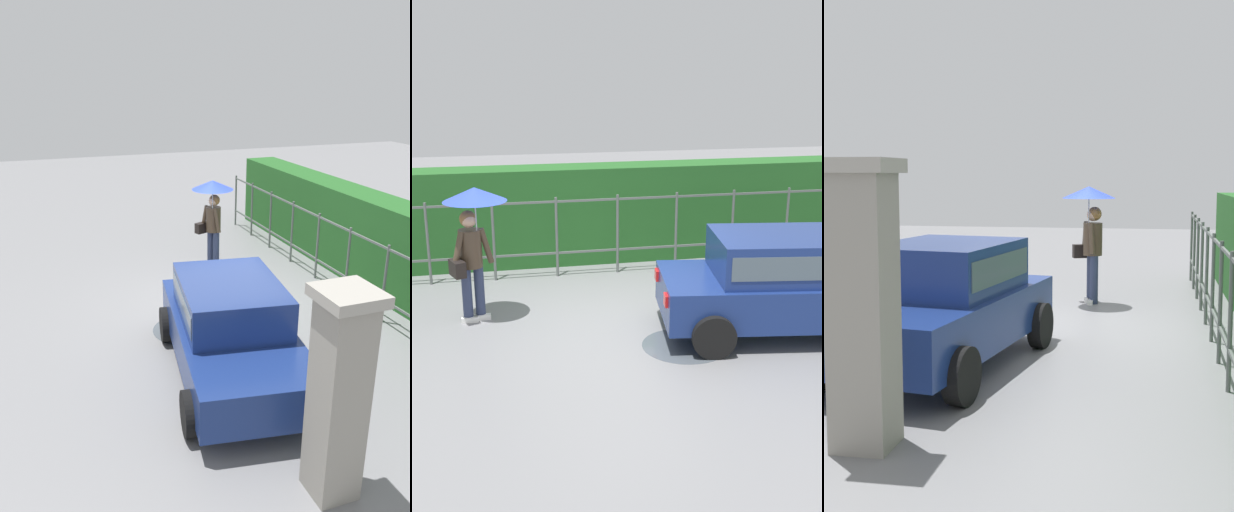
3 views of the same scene
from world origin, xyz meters
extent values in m
plane|color=slate|center=(0.00, 0.00, 0.00)|extent=(40.00, 40.00, 0.00)
cube|color=navy|center=(2.34, -0.76, 0.58)|extent=(3.91, 2.20, 0.60)
cube|color=navy|center=(2.20, -0.73, 1.18)|extent=(2.10, 1.72, 0.60)
cube|color=#4C5B66|center=(2.20, -0.73, 1.20)|extent=(1.95, 1.71, 0.33)
cylinder|color=black|center=(3.71, -0.12, 0.30)|extent=(0.62, 0.27, 0.60)
cylinder|color=black|center=(1.24, 0.27, 0.30)|extent=(0.62, 0.27, 0.60)
cylinder|color=black|center=(0.98, -1.39, 0.30)|extent=(0.62, 0.27, 0.60)
cube|color=red|center=(0.59, 0.08, 0.73)|extent=(0.09, 0.21, 0.16)
cube|color=red|center=(0.42, -1.01, 0.73)|extent=(0.09, 0.21, 0.16)
cylinder|color=#2D3856|center=(-2.07, 0.69, 0.43)|extent=(0.15, 0.15, 0.86)
cylinder|color=#2D3856|center=(-2.26, 0.62, 0.43)|extent=(0.15, 0.15, 0.86)
cube|color=white|center=(-2.05, 0.64, 0.04)|extent=(0.26, 0.10, 0.08)
cube|color=white|center=(-2.24, 0.57, 0.04)|extent=(0.26, 0.10, 0.08)
cylinder|color=#473828|center=(-2.16, 0.66, 1.15)|extent=(0.34, 0.34, 0.58)
sphere|color=#DBAD89|center=(-2.16, 0.66, 1.58)|extent=(0.22, 0.22, 0.22)
sphere|color=olive|center=(-2.17, 0.69, 1.60)|extent=(0.25, 0.25, 0.25)
cylinder|color=#473828|center=(-1.93, 0.66, 1.18)|extent=(0.24, 0.16, 0.56)
cylinder|color=#473828|center=(-2.34, 0.51, 1.18)|extent=(0.24, 0.16, 0.56)
cylinder|color=#B2B2B7|center=(-2.05, 0.59, 1.50)|extent=(0.02, 0.02, 0.77)
cone|color=blue|center=(-2.05, 0.59, 1.98)|extent=(0.94, 0.94, 0.21)
cube|color=black|center=(-2.36, 0.46, 0.91)|extent=(0.27, 0.37, 0.24)
cube|color=gray|center=(4.88, -0.63, 1.15)|extent=(0.48, 0.48, 2.30)
cube|color=#9E998E|center=(4.88, -0.63, 2.36)|extent=(0.60, 0.60, 0.12)
cylinder|color=#59605B|center=(-5.22, 2.53, 0.75)|extent=(0.05, 0.05, 1.50)
cylinder|color=#59605B|center=(-4.08, 2.53, 0.75)|extent=(0.05, 0.05, 1.50)
cylinder|color=#59605B|center=(-2.93, 2.53, 0.75)|extent=(0.05, 0.05, 1.50)
cylinder|color=#59605B|center=(-1.79, 2.53, 0.75)|extent=(0.05, 0.05, 1.50)
cylinder|color=#59605B|center=(-0.64, 2.53, 0.75)|extent=(0.05, 0.05, 1.50)
cylinder|color=#59605B|center=(0.50, 2.53, 0.75)|extent=(0.05, 0.05, 1.50)
cylinder|color=#59605B|center=(1.65, 2.53, 0.75)|extent=(0.05, 0.05, 1.50)
cylinder|color=#59605B|center=(2.79, 2.53, 0.75)|extent=(0.05, 0.05, 1.50)
cube|color=#59605B|center=(0.50, 2.53, 1.42)|extent=(11.45, 0.03, 0.04)
cube|color=#59605B|center=(0.50, 2.53, 0.45)|extent=(11.45, 0.03, 0.04)
cylinder|color=#4C545B|center=(0.73, -0.95, 0.00)|extent=(1.21, 1.21, 0.00)
camera|label=1|loc=(8.70, -3.47, 4.39)|focal=36.42mm
camera|label=2|loc=(-1.94, -8.85, 3.78)|focal=44.98mm
camera|label=3|loc=(10.25, 1.73, 2.28)|focal=49.18mm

